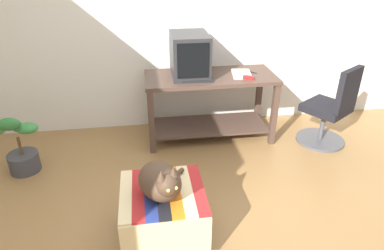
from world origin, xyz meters
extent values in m
plane|color=olive|center=(0.00, 0.00, 0.00)|extent=(14.00, 14.00, 0.00)
cube|color=silver|center=(0.00, 2.05, 1.30)|extent=(8.00, 0.10, 2.60)
cube|color=#4C382D|center=(-0.39, 1.34, 0.35)|extent=(0.06, 0.06, 0.69)
cube|color=#4C382D|center=(0.92, 1.33, 0.35)|extent=(0.06, 0.06, 0.69)
cube|color=#4C382D|center=(0.92, 1.86, 0.35)|extent=(0.06, 0.06, 0.69)
cube|color=#4C382D|center=(-0.39, 1.87, 0.35)|extent=(0.06, 0.06, 0.69)
cube|color=#4C382D|center=(0.27, 1.60, 0.14)|extent=(1.28, 0.52, 0.02)
cube|color=#4C382D|center=(0.27, 1.60, 0.71)|extent=(1.39, 0.61, 0.04)
cube|color=#28282B|center=(0.05, 1.65, 0.74)|extent=(0.27, 0.35, 0.02)
cube|color=#28282B|center=(0.05, 1.65, 0.95)|extent=(0.38, 0.50, 0.44)
cube|color=black|center=(0.05, 1.39, 0.96)|extent=(0.31, 0.01, 0.34)
cube|color=black|center=(0.06, 1.47, 0.75)|extent=(0.41, 0.18, 0.02)
cube|color=white|center=(0.59, 1.55, 0.75)|extent=(0.23, 0.29, 0.03)
cube|color=#7A664C|center=(-0.36, 0.15, 0.20)|extent=(0.57, 0.54, 0.39)
cube|color=beige|center=(-0.36, -0.14, 0.23)|extent=(0.59, 0.01, 0.31)
cube|color=beige|center=(-0.61, 0.15, 0.40)|extent=(0.08, 0.58, 0.02)
cube|color=#AD2323|center=(-0.53, 0.15, 0.40)|extent=(0.08, 0.58, 0.02)
cube|color=navy|center=(-0.44, 0.15, 0.40)|extent=(0.08, 0.58, 0.02)
cube|color=black|center=(-0.36, 0.15, 0.40)|extent=(0.08, 0.58, 0.02)
cube|color=orange|center=(-0.27, 0.15, 0.40)|extent=(0.08, 0.58, 0.02)
cube|color=beige|center=(-0.19, 0.15, 0.40)|extent=(0.08, 0.58, 0.02)
cube|color=#AD2323|center=(-0.10, 0.15, 0.40)|extent=(0.08, 0.58, 0.02)
ellipsoid|color=#473323|center=(-0.37, 0.12, 0.52)|extent=(0.39, 0.45, 0.23)
sphere|color=#473323|center=(-0.33, -0.01, 0.58)|extent=(0.15, 0.15, 0.15)
cylinder|color=#473323|center=(-0.30, 0.26, 0.43)|extent=(0.24, 0.23, 0.04)
cone|color=#473323|center=(-0.37, -0.03, 0.68)|extent=(0.06, 0.06, 0.07)
cone|color=#473323|center=(-0.29, 0.00, 0.68)|extent=(0.06, 0.06, 0.07)
sphere|color=#C6D151|center=(-0.33, -0.08, 0.60)|extent=(0.02, 0.02, 0.02)
sphere|color=#C6D151|center=(-0.28, -0.07, 0.60)|extent=(0.02, 0.02, 0.02)
cylinder|color=#3D3D42|center=(-1.63, 1.19, 0.09)|extent=(0.28, 0.28, 0.19)
cylinder|color=brown|center=(-1.63, 1.19, 0.28)|extent=(0.03, 0.03, 0.18)
ellipsoid|color=#38843D|center=(-1.53, 1.19, 0.46)|extent=(0.20, 0.14, 0.10)
ellipsoid|color=#38843D|center=(-1.62, 1.30, 0.41)|extent=(0.16, 0.11, 0.09)
ellipsoid|color=#2D7033|center=(-1.64, 1.10, 0.55)|extent=(0.21, 0.09, 0.12)
cylinder|color=#4C4C51|center=(1.48, 1.30, 0.01)|extent=(0.52, 0.52, 0.03)
cylinder|color=#4C4C51|center=(1.48, 1.30, 0.20)|extent=(0.05, 0.05, 0.34)
cube|color=black|center=(1.48, 1.30, 0.41)|extent=(0.58, 0.58, 0.08)
cube|color=black|center=(1.58, 1.14, 0.67)|extent=(0.35, 0.26, 0.44)
cube|color=#A31E1E|center=(0.62, 1.42, 0.75)|extent=(0.11, 0.08, 0.04)
cylinder|color=black|center=(0.72, 1.63, 0.74)|extent=(0.10, 0.11, 0.01)
camera|label=1|loc=(-0.43, -1.75, 1.92)|focal=31.64mm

